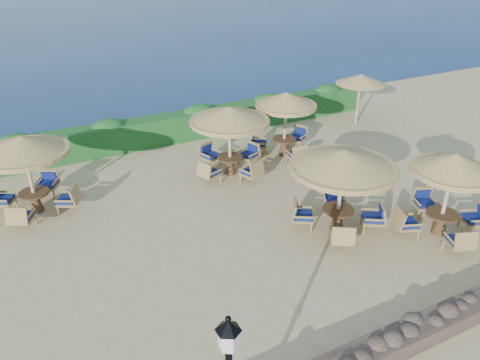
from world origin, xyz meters
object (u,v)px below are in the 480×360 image
cafe_set_0 (342,173)px  cafe_set_3 (230,128)px  cafe_set_1 (450,184)px  cafe_set_2 (26,161)px  extra_parasol (361,79)px  cafe_set_4 (286,113)px

cafe_set_0 → cafe_set_3: size_ratio=1.09×
cafe_set_0 → cafe_set_3: same height
cafe_set_0 → cafe_set_1: (2.62, -1.62, -0.22)m
cafe_set_2 → cafe_set_3: 6.87m
extra_parasol → cafe_set_1: cafe_set_1 is taller
cafe_set_0 → cafe_set_3: (-1.27, 4.90, -0.06)m
cafe_set_3 → cafe_set_4: same height
extra_parasol → cafe_set_3: bearing=-165.3°
cafe_set_4 → cafe_set_2: bearing=-179.2°
cafe_set_0 → cafe_set_1: 3.09m
extra_parasol → cafe_set_4: cafe_set_4 is taller
cafe_set_1 → cafe_set_3: same height
extra_parasol → cafe_set_0: 9.49m
extra_parasol → cafe_set_1: size_ratio=0.84×
cafe_set_3 → cafe_set_1: bearing=-59.2°
cafe_set_2 → extra_parasol: bearing=6.3°
cafe_set_1 → cafe_set_2: 12.80m
extra_parasol → cafe_set_0: size_ratio=0.75×
cafe_set_3 → cafe_set_4: size_ratio=1.07×
extra_parasol → cafe_set_3: size_ratio=0.81×
extra_parasol → cafe_set_0: cafe_set_0 is taller
cafe_set_0 → cafe_set_1: size_ratio=1.12×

